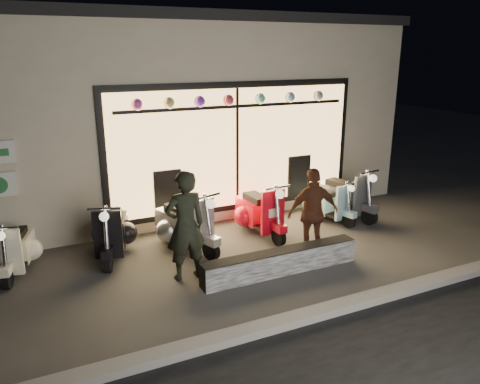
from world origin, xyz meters
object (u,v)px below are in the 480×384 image
Objects in this scene: scooter_red at (257,211)px; woman at (313,213)px; scooter_silver at (182,224)px; graffiti_barrier at (281,262)px; man at (185,226)px.

woman is (0.36, -1.38, 0.36)m from scooter_red.
scooter_red is at bearing -16.05° from scooter_silver.
graffiti_barrier is at bearing -108.71° from scooter_red.
graffiti_barrier is 1.65m from man.
scooter_red is 0.95× the size of woman.
man is (-0.34, -1.20, 0.44)m from scooter_silver.
graffiti_barrier is 1.10m from woman.
scooter_silver is 1.03× the size of scooter_red.
scooter_silver is at bearing -107.68° from man.
graffiti_barrier is 2.03m from scooter_silver.
woman reaches higher than scooter_silver.
woman is (1.93, -1.31, 0.35)m from scooter_silver.
graffiti_barrier is at bearing 34.15° from woman.
scooter_red is (0.49, 1.78, 0.23)m from graffiti_barrier.
man is 2.27m from woman.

